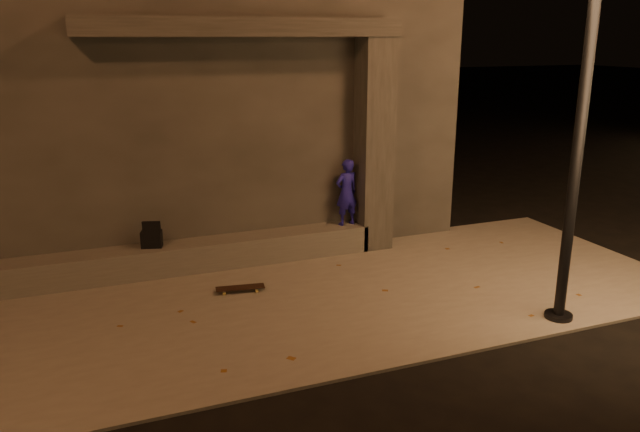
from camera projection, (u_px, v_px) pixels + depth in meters
name	position (u px, v px, depth m)	size (l,w,h in m)	color
ground	(381.00, 363.00, 7.22)	(120.00, 120.00, 0.00)	black
sidewalk	(318.00, 297.00, 9.01)	(11.00, 4.40, 0.04)	slate
building	(185.00, 92.00, 11.96)	(9.00, 5.10, 5.22)	#353330
ledge	(192.00, 256.00, 9.98)	(6.00, 0.55, 0.45)	#595750
column	(374.00, 146.00, 10.66)	(0.55, 0.55, 3.60)	#353330
canopy	(244.00, 27.00, 9.40)	(5.00, 0.70, 0.28)	#353330
skateboarder	(347.00, 192.00, 10.70)	(0.42, 0.28, 1.15)	#1B168F
backpack	(152.00, 238.00, 9.67)	(0.35, 0.28, 0.44)	black
skateboard	(240.00, 288.00, 9.12)	(0.73, 0.29, 0.08)	black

